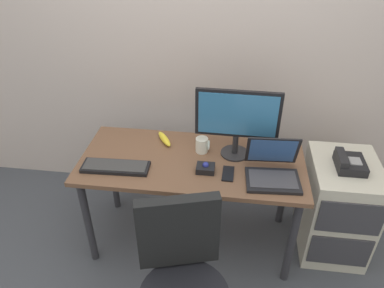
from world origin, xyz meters
TOP-DOWN VIEW (x-y plane):
  - ground_plane at (0.00, 0.00)m, footprint 8.00×8.00m
  - back_wall at (0.00, 0.67)m, footprint 6.00×0.10m
  - desk at (0.00, 0.00)m, footprint 1.41×0.64m
  - file_cabinet at (0.98, 0.08)m, footprint 0.42×0.53m
  - desk_phone at (0.97, 0.07)m, footprint 0.17×0.20m
  - monitor_main at (0.26, 0.10)m, footprint 0.51×0.18m
  - keyboard at (-0.45, -0.15)m, footprint 0.41×0.15m
  - laptop at (0.49, -0.10)m, footprint 0.33×0.31m
  - trackball_mouse at (0.10, -0.10)m, footprint 0.11×0.09m
  - coffee_mug at (0.05, 0.10)m, footprint 0.09×0.08m
  - cell_phone at (0.23, -0.12)m, footprint 0.07×0.14m
  - banana at (-0.21, 0.19)m, footprint 0.14×0.18m

SIDE VIEW (x-z plane):
  - ground_plane at x=0.00m, z-range 0.00..0.00m
  - file_cabinet at x=0.98m, z-range 0.00..0.70m
  - desk at x=0.00m, z-range 0.27..0.99m
  - cell_phone at x=0.23m, z-range 0.72..0.73m
  - keyboard at x=-0.45m, z-range 0.71..0.74m
  - desk_phone at x=0.97m, z-range 0.69..0.78m
  - banana at x=-0.21m, z-range 0.72..0.76m
  - trackball_mouse at x=0.10m, z-range 0.71..0.77m
  - coffee_mug at x=0.05m, z-range 0.72..0.81m
  - laptop at x=0.49m, z-range 0.65..0.88m
  - monitor_main at x=0.26m, z-range 0.76..1.21m
  - back_wall at x=0.00m, z-range 0.00..2.80m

